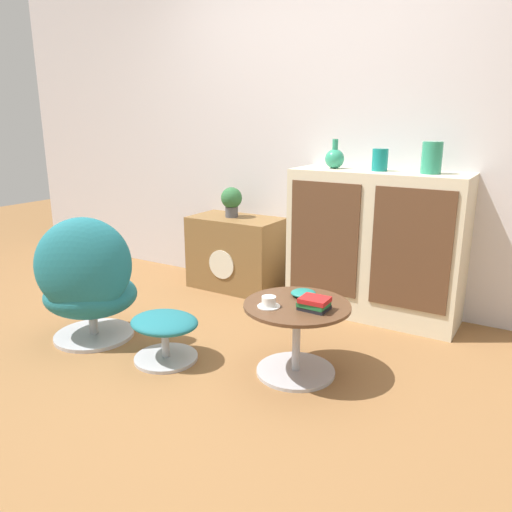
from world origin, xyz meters
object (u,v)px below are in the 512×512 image
object	(u,v)px
potted_plant	(232,200)
sideboard	(375,245)
vase_leftmost	(335,158)
book_stack	(314,303)
tv_console	(236,253)
teacup	(269,303)
egg_chair	(87,282)
ottoman	(165,329)
vase_inner_right	(432,158)
coffee_table	(296,332)
vase_inner_left	(380,160)
bowl	(303,293)

from	to	relation	value
potted_plant	sideboard	bearing A→B (deg)	0.09
vase_leftmost	sideboard	bearing A→B (deg)	-0.68
book_stack	tv_console	bearing A→B (deg)	138.21
tv_console	teacup	bearing A→B (deg)	-49.82
tv_console	egg_chair	xyz separation A→B (m)	(-0.21, -1.34, 0.09)
ottoman	potted_plant	distance (m)	1.47
tv_console	vase_inner_right	xyz separation A→B (m)	(1.49, 0.01, 0.83)
tv_console	ottoman	size ratio (longest dim) A/B	1.80
egg_chair	vase_leftmost	world-z (taller)	vase_leftmost
vase_inner_right	egg_chair	bearing A→B (deg)	-141.55
vase_inner_right	coffee_table	bearing A→B (deg)	-110.72
tv_console	egg_chair	bearing A→B (deg)	-98.91
sideboard	book_stack	bearing A→B (deg)	-87.77
vase_inner_right	teacup	distance (m)	1.45
teacup	potted_plant	bearing A→B (deg)	131.23
vase_leftmost	tv_console	bearing A→B (deg)	-179.56
ottoman	vase_inner_left	xyz separation A→B (m)	(0.79, 1.31, 0.91)
sideboard	vase_inner_right	bearing A→B (deg)	0.68
coffee_table	vase_inner_right	world-z (taller)	vase_inner_right
vase_inner_right	teacup	size ratio (longest dim) A/B	1.65
tv_console	ottoman	world-z (taller)	tv_console
coffee_table	vase_leftmost	bearing A→B (deg)	103.69
vase_inner_right	potted_plant	bearing A→B (deg)	-179.78
coffee_table	bowl	bearing A→B (deg)	101.55
vase_inner_right	book_stack	bearing A→B (deg)	-104.87
book_stack	bowl	world-z (taller)	book_stack
teacup	bowl	bearing A→B (deg)	71.18
book_stack	coffee_table	bearing A→B (deg)	166.17
coffee_table	tv_console	bearing A→B (deg)	136.16
ottoman	bowl	xyz separation A→B (m)	(0.70, 0.38, 0.23)
tv_console	bowl	size ratio (longest dim) A/B	5.28
egg_chair	potted_plant	bearing A→B (deg)	82.67
sideboard	ottoman	size ratio (longest dim) A/B	2.88
ottoman	coffee_table	distance (m)	0.77
vase_inner_left	bowl	xyz separation A→B (m)	(-0.09, -0.93, -0.67)
sideboard	vase_inner_right	size ratio (longest dim) A/B	5.94
sideboard	vase_leftmost	xyz separation A→B (m)	(-0.33, 0.00, 0.58)
egg_chair	book_stack	xyz separation A→B (m)	(1.41, 0.27, 0.05)
vase_inner_right	potted_plant	xyz separation A→B (m)	(-1.53, -0.01, -0.39)
sideboard	tv_console	xyz separation A→B (m)	(-1.16, -0.00, -0.22)
ottoman	vase_inner_left	size ratio (longest dim) A/B	2.80
egg_chair	potted_plant	xyz separation A→B (m)	(0.17, 1.34, 0.34)
ottoman	coffee_table	world-z (taller)	coffee_table
ottoman	vase_inner_right	bearing A→B (deg)	49.41
teacup	tv_console	bearing A→B (deg)	130.18
tv_console	vase_inner_right	size ratio (longest dim) A/B	3.70
ottoman	teacup	xyz separation A→B (m)	(0.61, 0.14, 0.24)
ottoman	coffee_table	size ratio (longest dim) A/B	0.71
coffee_table	book_stack	world-z (taller)	book_stack
bowl	ottoman	bearing A→B (deg)	-151.28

